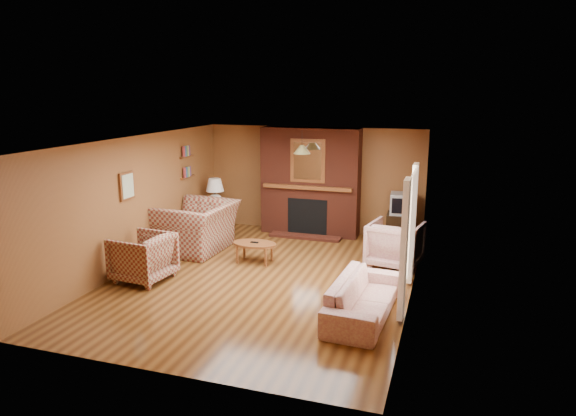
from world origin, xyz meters
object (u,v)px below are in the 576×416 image
(floral_sofa, at_px, (363,297))
(side_table, at_px, (216,220))
(table_lamp, at_px, (215,192))
(fireplace, at_px, (310,183))
(tv_stand, at_px, (401,229))
(crt_tv, at_px, (402,204))
(coffee_table, at_px, (255,245))
(plaid_loveseat, at_px, (197,227))
(floral_armchair, at_px, (395,244))
(plaid_armchair, at_px, (143,257))

(floral_sofa, distance_m, side_table, 5.27)
(table_lamp, bearing_deg, fireplace, 14.29)
(table_lamp, height_order, tv_stand, table_lamp)
(fireplace, relative_size, table_lamp, 3.56)
(table_lamp, bearing_deg, crt_tv, 4.74)
(coffee_table, bearing_deg, table_lamp, 133.61)
(plaid_loveseat, height_order, floral_armchair, plaid_loveseat)
(floral_armchair, distance_m, tv_stand, 1.47)
(floral_sofa, height_order, tv_stand, tv_stand)
(fireplace, height_order, coffee_table, fireplace)
(coffee_table, xyz_separation_m, table_lamp, (-1.63, 1.71, 0.61))
(side_table, distance_m, tv_stand, 4.16)
(coffee_table, distance_m, table_lamp, 2.44)
(tv_stand, bearing_deg, plaid_loveseat, -160.21)
(plaid_loveseat, height_order, side_table, plaid_loveseat)
(side_table, height_order, crt_tv, crt_tv)
(floral_sofa, bearing_deg, fireplace, 29.03)
(floral_armchair, bearing_deg, fireplace, -27.23)
(side_table, bearing_deg, floral_sofa, -40.65)
(plaid_loveseat, distance_m, plaid_armchair, 1.79)
(plaid_loveseat, bearing_deg, floral_armchair, 96.23)
(floral_sofa, distance_m, crt_tv, 3.83)
(fireplace, relative_size, crt_tv, 4.68)
(fireplace, bearing_deg, table_lamp, -165.71)
(tv_stand, bearing_deg, table_lamp, -179.33)
(floral_sofa, bearing_deg, crt_tv, 1.18)
(coffee_table, xyz_separation_m, tv_stand, (2.52, 2.06, -0.01))
(plaid_loveseat, xyz_separation_m, crt_tv, (3.90, 1.73, 0.39))
(fireplace, xyz_separation_m, crt_tv, (2.05, -0.19, -0.30))
(coffee_table, bearing_deg, plaid_armchair, -135.49)
(floral_armchair, distance_m, crt_tv, 1.53)
(fireplace, height_order, plaid_armchair, fireplace)
(coffee_table, relative_size, crt_tv, 1.66)
(plaid_armchair, bearing_deg, fireplace, 158.22)
(table_lamp, relative_size, tv_stand, 1.03)
(crt_tv, bearing_deg, fireplace, 174.70)
(plaid_armchair, relative_size, floral_armchair, 0.97)
(side_table, bearing_deg, table_lamp, 0.00)
(plaid_loveseat, distance_m, crt_tv, 4.28)
(tv_stand, bearing_deg, floral_sofa, -96.42)
(crt_tv, bearing_deg, side_table, -175.26)
(floral_armchair, bearing_deg, floral_sofa, 96.30)
(plaid_armchair, xyz_separation_m, coffee_table, (1.48, 1.46, -0.08))
(floral_sofa, bearing_deg, tv_stand, 1.19)
(coffee_table, distance_m, crt_tv, 3.30)
(table_lamp, bearing_deg, tv_stand, 4.82)
(plaid_armchair, relative_size, floral_sofa, 0.46)
(tv_stand, relative_size, crt_tv, 1.28)
(plaid_loveseat, distance_m, side_table, 1.42)
(plaid_loveseat, distance_m, table_lamp, 1.48)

